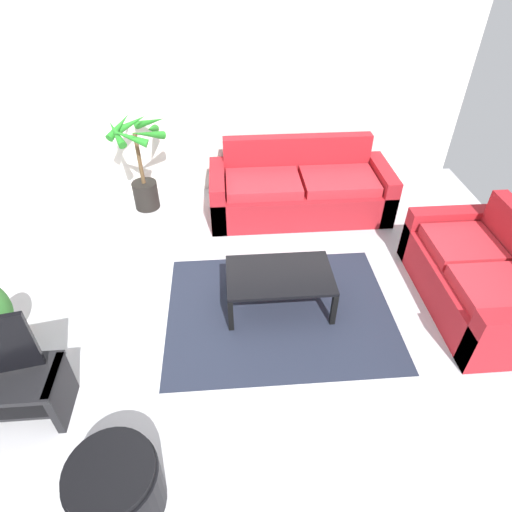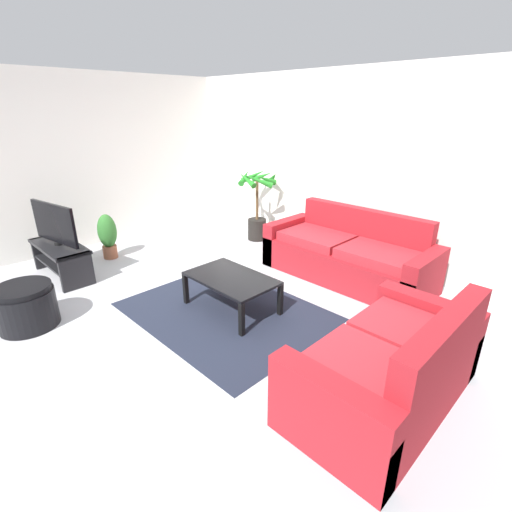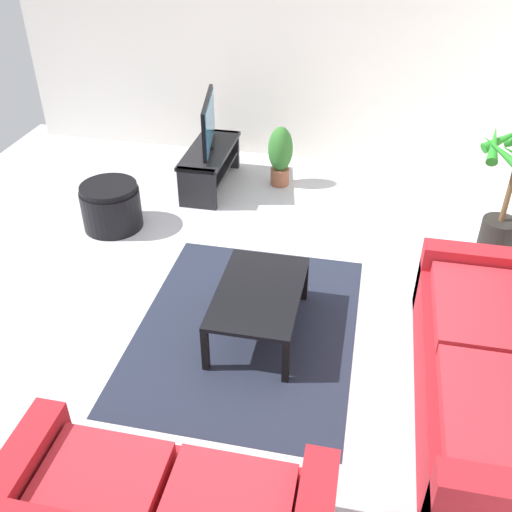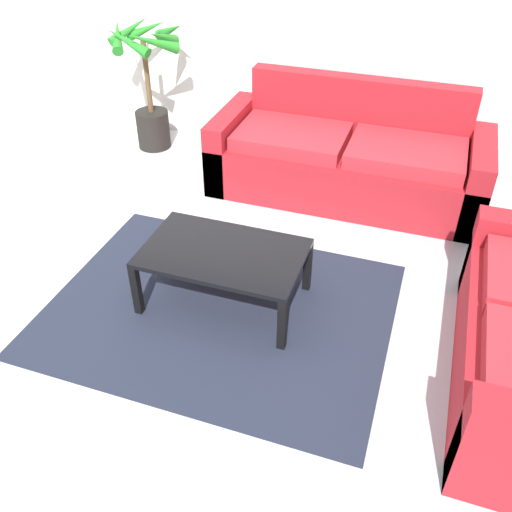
{
  "view_description": "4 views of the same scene",
  "coord_description": "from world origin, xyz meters",
  "px_view_note": "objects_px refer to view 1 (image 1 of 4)",
  "views": [
    {
      "loc": [
        -0.13,
        -2.42,
        3.09
      ],
      "look_at": [
        0.11,
        0.76,
        0.51
      ],
      "focal_mm": 29.98,
      "sensor_mm": 36.0,
      "label": 1
    },
    {
      "loc": [
        3.23,
        -1.91,
        2.18
      ],
      "look_at": [
        0.45,
        0.87,
        0.61
      ],
      "focal_mm": 26.38,
      "sensor_mm": 36.0,
      "label": 2
    },
    {
      "loc": [
        3.71,
        1.29,
        3.09
      ],
      "look_at": [
        0.14,
        0.54,
        0.59
      ],
      "focal_mm": 40.67,
      "sensor_mm": 36.0,
      "label": 3
    },
    {
      "loc": [
        1.44,
        -1.98,
        2.47
      ],
      "look_at": [
        0.59,
        0.46,
        0.53
      ],
      "focal_mm": 38.93,
      "sensor_mm": 36.0,
      "label": 4
    }
  ],
  "objects_px": {
    "couch_main": "(299,191)",
    "potted_palm": "(142,166)",
    "coffee_table": "(280,278)",
    "couch_loveseat": "(480,280)",
    "ottoman": "(116,487)"
  },
  "relations": [
    {
      "from": "couch_main",
      "to": "potted_palm",
      "type": "distance_m",
      "value": 2.02
    },
    {
      "from": "coffee_table",
      "to": "ottoman",
      "type": "bearing_deg",
      "value": -125.51
    },
    {
      "from": "couch_main",
      "to": "potted_palm",
      "type": "height_order",
      "value": "potted_palm"
    },
    {
      "from": "coffee_table",
      "to": "potted_palm",
      "type": "bearing_deg",
      "value": 127.9
    },
    {
      "from": "potted_palm",
      "to": "coffee_table",
      "type": "bearing_deg",
      "value": -52.1
    },
    {
      "from": "couch_loveseat",
      "to": "coffee_table",
      "type": "distance_m",
      "value": 1.96
    },
    {
      "from": "couch_main",
      "to": "ottoman",
      "type": "xyz_separation_m",
      "value": [
        -1.72,
        -3.45,
        -0.07
      ]
    },
    {
      "from": "coffee_table",
      "to": "ottoman",
      "type": "xyz_separation_m",
      "value": [
        -1.26,
        -1.77,
        -0.13
      ]
    },
    {
      "from": "couch_main",
      "to": "ottoman",
      "type": "distance_m",
      "value": 3.86
    },
    {
      "from": "couch_loveseat",
      "to": "potted_palm",
      "type": "relative_size",
      "value": 1.38
    },
    {
      "from": "couch_main",
      "to": "couch_loveseat",
      "type": "bearing_deg",
      "value": -50.29
    },
    {
      "from": "coffee_table",
      "to": "ottoman",
      "type": "height_order",
      "value": "ottoman"
    },
    {
      "from": "ottoman",
      "to": "couch_loveseat",
      "type": "bearing_deg",
      "value": 27.15
    },
    {
      "from": "potted_palm",
      "to": "ottoman",
      "type": "relative_size",
      "value": 2.08
    },
    {
      "from": "potted_palm",
      "to": "ottoman",
      "type": "xyz_separation_m",
      "value": [
        0.26,
        -3.72,
        -0.37
      ]
    }
  ]
}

